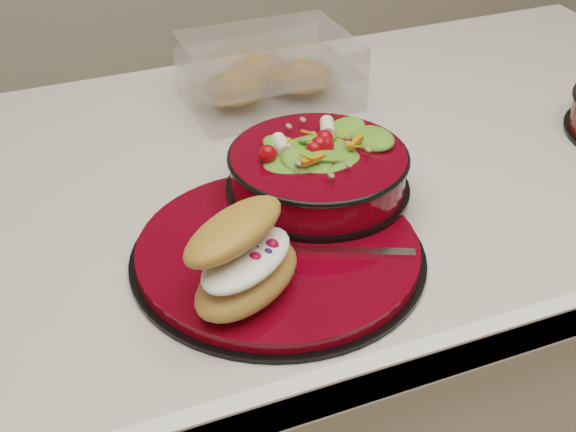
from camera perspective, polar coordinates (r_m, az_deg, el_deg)
name	(u,v)px	position (r m, az deg, el deg)	size (l,w,h in m)	color
island_counter	(344,388)	(1.35, 3.98, -12.10)	(1.24, 0.74, 0.90)	silver
dinner_plate	(279,252)	(0.87, -0.64, -2.60)	(0.32, 0.32, 0.02)	black
salad_bowl	(318,165)	(0.94, 2.16, 3.66)	(0.22, 0.22, 0.09)	black
croissant	(245,258)	(0.78, -3.11, -3.00)	(0.16, 0.16, 0.08)	#B37936
fork	(332,251)	(0.85, 3.14, -2.49)	(0.16, 0.08, 0.00)	silver
pastry_box	(268,72)	(1.20, -1.42, 10.18)	(0.24, 0.17, 0.09)	white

